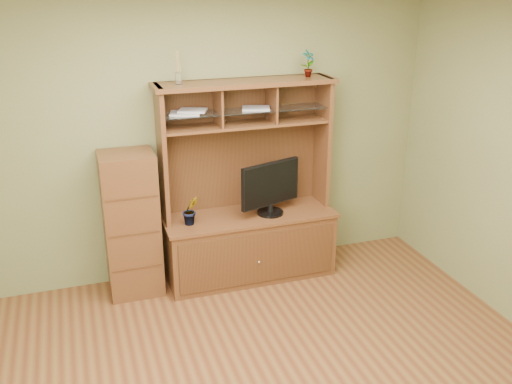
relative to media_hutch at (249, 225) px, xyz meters
name	(u,v)px	position (x,y,z in m)	size (l,w,h in m)	color
room	(274,219)	(-0.38, -1.73, 0.83)	(4.54, 4.04, 2.74)	#5A2E19
media_hutch	(249,225)	(0.00, 0.00, 0.00)	(1.66, 0.61, 1.90)	#4F2D16
monitor	(271,187)	(0.19, -0.08, 0.40)	(0.63, 0.25, 0.51)	black
orchid_plant	(191,210)	(-0.58, -0.08, 0.26)	(0.15, 0.12, 0.27)	#395F20
top_plant	(308,63)	(0.61, 0.08, 1.50)	(0.13, 0.09, 0.25)	#326E26
reed_diffuser	(178,71)	(-0.60, 0.08, 1.49)	(0.06, 0.06, 0.29)	silver
magazines	(211,111)	(-0.32, 0.08, 1.13)	(0.96, 0.26, 0.04)	#B2B2B7
side_cabinet	(131,224)	(-1.10, 0.04, 0.15)	(0.48, 0.44, 1.34)	#4F2D16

